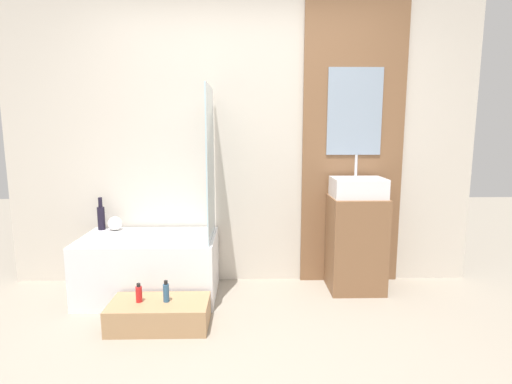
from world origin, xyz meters
TOP-DOWN VIEW (x-y plane):
  - ground_plane at (0.00, 0.00)m, footprint 12.00×12.00m
  - wall_tiled_back at (0.00, 1.58)m, footprint 4.20×0.06m
  - wall_wood_accent at (0.99, 1.53)m, footprint 0.90×0.04m
  - bathtub at (-0.78, 1.20)m, footprint 1.11×0.66m
  - glass_shower_screen at (-0.25, 1.20)m, footprint 0.01×0.61m
  - wooden_step_bench at (-0.59, 0.66)m, footprint 0.70×0.36m
  - vanity_cabinet at (0.99, 1.31)m, footprint 0.46×0.40m
  - sink at (0.99, 1.31)m, footprint 0.44×0.32m
  - vase_tall_dark at (-1.25, 1.45)m, footprint 0.06×0.06m
  - vase_round_light at (-1.12, 1.42)m, footprint 0.12×0.12m
  - bottle_soap_primary at (-0.73, 0.66)m, footprint 0.04×0.04m
  - bottle_soap_secondary at (-0.53, 0.66)m, footprint 0.04×0.04m

SIDE VIEW (x-z plane):
  - ground_plane at x=0.00m, z-range 0.00..0.00m
  - wooden_step_bench at x=-0.59m, z-range 0.00..0.19m
  - bottle_soap_primary at x=-0.73m, z-range 0.18..0.32m
  - bottle_soap_secondary at x=-0.53m, z-range 0.18..0.34m
  - bathtub at x=-0.78m, z-range 0.00..0.52m
  - vanity_cabinet at x=0.99m, z-range 0.00..0.83m
  - vase_round_light at x=-1.12m, z-range 0.52..0.64m
  - vase_tall_dark at x=-1.25m, z-range 0.49..0.78m
  - sink at x=0.99m, z-range 0.73..1.09m
  - glass_shower_screen at x=-0.25m, z-range 0.52..1.74m
  - wall_tiled_back at x=0.00m, z-range 0.00..2.60m
  - wall_wood_accent at x=0.99m, z-range 0.01..2.61m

